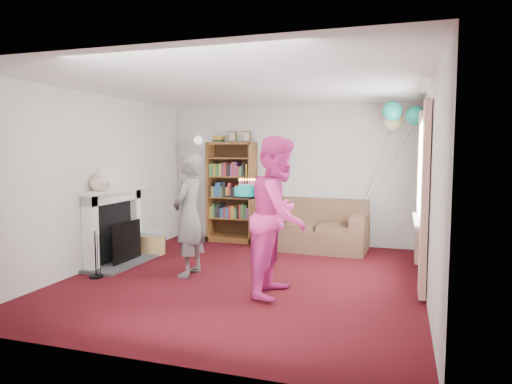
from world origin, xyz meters
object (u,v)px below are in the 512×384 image
(bookcase, at_px, (232,193))
(sofa, at_px, (319,231))
(person_magenta, at_px, (279,216))
(person_striped, at_px, (189,215))
(birthday_cake, at_px, (247,192))

(bookcase, bearing_deg, sofa, -7.94)
(bookcase, xyz_separation_m, person_magenta, (1.64, -2.80, 0.03))
(sofa, bearing_deg, person_striped, -120.02)
(birthday_cake, bearing_deg, person_magenta, -19.69)
(person_striped, distance_m, person_magenta, 1.42)
(bookcase, height_order, person_magenta, bookcase)
(sofa, relative_size, birthday_cake, 4.15)
(sofa, xyz_separation_m, person_striped, (-1.40, -2.15, 0.50))
(person_striped, height_order, birthday_cake, person_striped)
(bookcase, distance_m, sofa, 1.79)
(sofa, relative_size, person_striped, 0.97)
(bookcase, relative_size, person_magenta, 1.10)
(sofa, bearing_deg, bookcase, 175.05)
(person_striped, bearing_deg, person_magenta, 73.55)
(person_magenta, bearing_deg, person_striped, 75.05)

